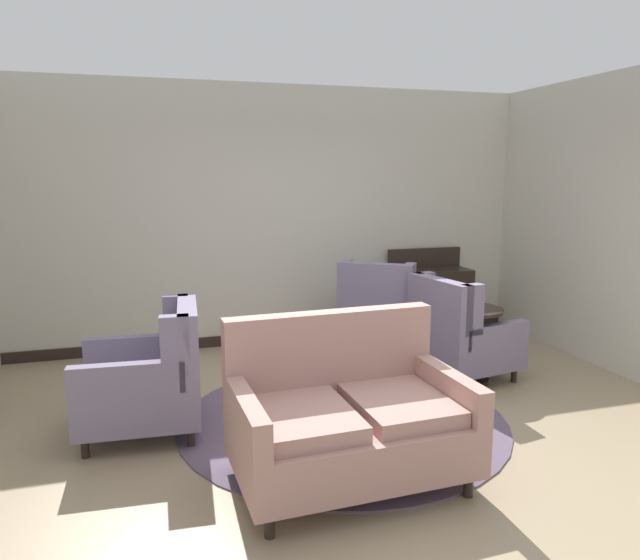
# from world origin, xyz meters

# --- Properties ---
(ground) EXTENTS (8.41, 8.41, 0.00)m
(ground) POSITION_xyz_m (0.00, 0.00, 0.00)
(ground) COLOR #9E896B
(wall_back) EXTENTS (6.17, 0.08, 2.94)m
(wall_back) POSITION_xyz_m (0.00, 2.69, 1.47)
(wall_back) COLOR beige
(wall_back) RESTS_ON ground
(wall_right) EXTENTS (0.08, 3.76, 2.94)m
(wall_right) POSITION_xyz_m (3.00, 0.81, 1.47)
(wall_right) COLOR beige
(wall_right) RESTS_ON ground
(baseboard_back) EXTENTS (6.01, 0.03, 0.12)m
(baseboard_back) POSITION_xyz_m (0.00, 2.63, 0.06)
(baseboard_back) COLOR black
(baseboard_back) RESTS_ON ground
(area_rug) EXTENTS (2.62, 2.62, 0.01)m
(area_rug) POSITION_xyz_m (0.00, 0.30, 0.01)
(area_rug) COLOR #5B4C60
(area_rug) RESTS_ON ground
(coffee_table) EXTENTS (0.88, 0.88, 0.47)m
(coffee_table) POSITION_xyz_m (0.00, 0.54, 0.39)
(coffee_table) COLOR black
(coffee_table) RESTS_ON ground
(porcelain_vase) EXTENTS (0.17, 0.17, 0.36)m
(porcelain_vase) POSITION_xyz_m (0.00, 0.54, 0.63)
(porcelain_vase) COLOR #4C7A66
(porcelain_vase) RESTS_ON coffee_table
(settee) EXTENTS (1.49, 0.98, 1.05)m
(settee) POSITION_xyz_m (-0.27, -0.57, 0.42)
(settee) COLOR tan
(settee) RESTS_ON ground
(armchair_near_window) EXTENTS (0.95, 0.93, 1.00)m
(armchair_near_window) POSITION_xyz_m (1.37, 0.91, 0.43)
(armchair_near_window) COLOR slate
(armchair_near_window) RESTS_ON ground
(armchair_near_sideboard) EXTENTS (0.93, 0.85, 0.99)m
(armchair_near_sideboard) POSITION_xyz_m (-1.47, 0.51, 0.42)
(armchair_near_sideboard) COLOR slate
(armchair_near_sideboard) RESTS_ON ground
(armchair_back_corner) EXTENTS (1.11, 1.12, 1.06)m
(armchair_back_corner) POSITION_xyz_m (0.92, 1.79, 0.44)
(armchair_back_corner) COLOR slate
(armchair_back_corner) RESTS_ON ground
(side_table) EXTENTS (0.58, 0.58, 0.72)m
(side_table) POSITION_xyz_m (1.44, 0.80, 0.44)
(side_table) COLOR black
(side_table) RESTS_ON ground
(sideboard) EXTENTS (0.96, 0.42, 1.05)m
(sideboard) POSITION_xyz_m (1.83, 2.39, 0.47)
(sideboard) COLOR black
(sideboard) RESTS_ON ground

